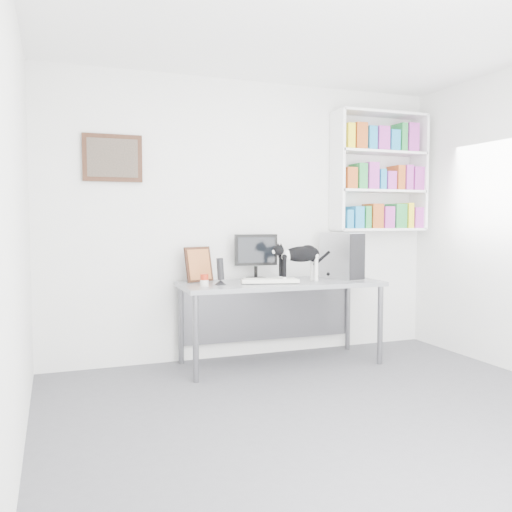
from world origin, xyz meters
The scene contains 11 objects.
room centered at (0.00, 0.00, 1.35)m, with size 4.01×4.01×2.70m.
bookshelf centered at (1.40, 1.85, 1.85)m, with size 1.03×0.28×1.24m, color white.
wall_art centered at (-1.30, 1.97, 1.90)m, with size 0.52×0.04×0.42m, color #402214.
desk centered at (0.16, 1.58, 0.39)m, with size 1.86×0.72×0.78m, color gray.
monitor centered at (0.01, 1.82, 1.00)m, with size 0.42×0.20×0.44m, color black.
keyboard centered at (0.02, 1.50, 0.80)m, with size 0.52×0.20×0.04m, color silver.
pc_tower centered at (0.83, 1.62, 1.00)m, with size 0.20×0.45×0.45m, color #AEAEB3.
speaker centered at (-0.43, 1.54, 0.90)m, with size 0.11×0.11×0.25m, color black.
leaning_print centered at (-0.56, 1.82, 0.94)m, with size 0.27×0.11×0.34m, color #402214.
soup_can centered at (-0.59, 1.49, 0.83)m, with size 0.07×0.07×0.10m, color #AA240E.
cat centered at (0.33, 1.51, 0.95)m, with size 0.56×0.15×0.34m, color black, non-canonical shape.
Camera 1 is at (-1.81, -3.04, 1.35)m, focal length 38.00 mm.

